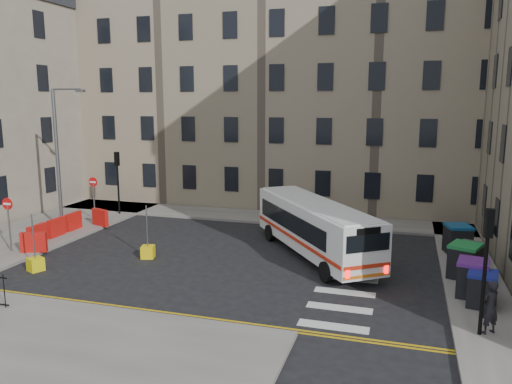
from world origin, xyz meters
The scene contains 20 objects.
ground centered at (0.00, 0.00, 0.00)m, with size 120.00×120.00×0.00m, color black.
pavement_north centered at (-6.00, 8.60, 0.07)m, with size 36.00×3.20×0.15m, color slate.
pavement_east centered at (9.00, 4.00, 0.07)m, with size 2.40×26.00×0.15m, color slate.
pavement_west centered at (-14.00, 1.00, 0.07)m, with size 6.00×22.00×0.15m, color slate.
terrace_north centered at (-7.00, 15.50, 8.62)m, with size 38.30×10.80×17.20m.
traffic_light_east centered at (8.60, -5.50, 2.87)m, with size 0.28×0.22×4.10m.
traffic_light_nw centered at (-12.00, 6.50, 2.87)m, with size 0.28×0.22×4.10m.
streetlamp centered at (-13.00, 2.00, 4.34)m, with size 0.50×0.22×8.14m.
no_entry_north centered at (-12.50, 4.50, 2.08)m, with size 0.60×0.08×3.00m.
no_entry_south centered at (-12.50, -2.50, 2.08)m, with size 0.60×0.08×3.00m.
roadworks_barriers centered at (-11.84, 0.50, 0.65)m, with size 1.66×6.26×1.00m.
bus centered at (1.95, 1.57, 1.53)m, with size 7.47×9.14×2.64m.
wheelie_bin_a centered at (8.94, -3.01, 0.79)m, with size 1.19×1.31×1.26m.
wheelie_bin_b centered at (8.72, -2.10, 0.86)m, with size 1.31×1.45×1.40m.
wheelie_bin_c centered at (8.64, 0.00, 0.88)m, with size 1.55×1.65×1.45m.
wheelie_bin_d centered at (8.94, 0.80, 0.80)m, with size 1.41×1.49×1.29m.
wheelie_bin_e centered at (8.67, 3.53, 0.87)m, with size 1.41×1.53×1.43m.
pedestrian centered at (8.87, -5.34, 1.03)m, with size 0.64×0.42×1.76m, color black.
bollard_yellow centered at (-5.69, -1.08, 0.30)m, with size 0.60×0.60×0.60m, color yellow.
bollard_chevron centered at (-9.58, -4.23, 0.30)m, with size 0.60×0.60×0.60m, color yellow.
Camera 1 is at (6.08, -21.80, 7.47)m, focal length 35.00 mm.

